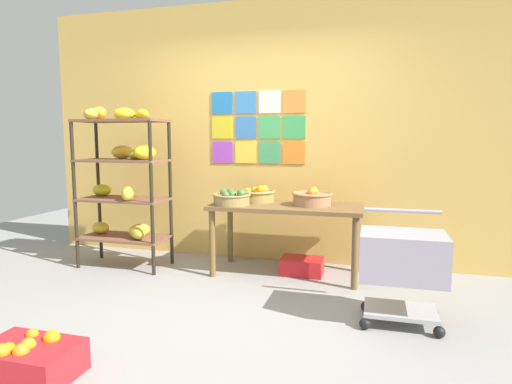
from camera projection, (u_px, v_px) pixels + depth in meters
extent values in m
plane|color=gray|center=(210.00, 316.00, 3.25)|extent=(9.29, 9.29, 0.00)
cube|color=#D9AB52|center=(265.00, 133.00, 4.68)|extent=(5.19, 0.06, 2.82)
cube|color=#2272BA|center=(222.00, 103.00, 4.73)|extent=(0.24, 0.01, 0.24)
cube|color=#387CBE|center=(246.00, 103.00, 4.66)|extent=(0.24, 0.01, 0.24)
cube|color=silver|center=(270.00, 102.00, 4.59)|extent=(0.24, 0.01, 0.24)
cube|color=orange|center=(295.00, 101.00, 4.52)|extent=(0.24, 0.01, 0.24)
cube|color=gold|center=(222.00, 128.00, 4.77)|extent=(0.24, 0.01, 0.24)
cube|color=#3A74BB|center=(246.00, 128.00, 4.69)|extent=(0.24, 0.01, 0.24)
cube|color=#41A45A|center=(270.00, 127.00, 4.62)|extent=(0.24, 0.01, 0.24)
cube|color=green|center=(294.00, 127.00, 4.55)|extent=(0.24, 0.01, 0.24)
cube|color=purple|center=(223.00, 152.00, 4.80)|extent=(0.24, 0.01, 0.24)
cube|color=yellow|center=(246.00, 152.00, 4.73)|extent=(0.24, 0.01, 0.24)
cube|color=#41985E|center=(270.00, 153.00, 4.66)|extent=(0.24, 0.01, 0.24)
cube|color=orange|center=(294.00, 153.00, 4.58)|extent=(0.24, 0.01, 0.24)
cylinder|color=black|center=(75.00, 195.00, 4.39)|extent=(0.04, 0.04, 1.54)
cylinder|color=black|center=(152.00, 198.00, 4.16)|extent=(0.04, 0.04, 1.54)
cylinder|color=black|center=(99.00, 191.00, 4.77)|extent=(0.04, 0.04, 1.54)
cylinder|color=black|center=(171.00, 193.00, 4.54)|extent=(0.04, 0.04, 1.54)
cube|color=brown|center=(125.00, 237.00, 4.52)|extent=(0.92, 0.44, 0.03)
ellipsoid|color=yellow|center=(138.00, 232.00, 4.38)|extent=(0.30, 0.30, 0.14)
ellipsoid|color=yellow|center=(139.00, 230.00, 4.50)|extent=(0.24, 0.26, 0.14)
ellipsoid|color=yellow|center=(101.00, 228.00, 4.65)|extent=(0.23, 0.19, 0.13)
cube|color=brown|center=(124.00, 199.00, 4.47)|extent=(0.92, 0.44, 0.02)
ellipsoid|color=yellow|center=(128.00, 194.00, 4.28)|extent=(0.19, 0.24, 0.14)
ellipsoid|color=yellow|center=(102.00, 190.00, 4.66)|extent=(0.26, 0.21, 0.13)
cube|color=brown|center=(122.00, 161.00, 4.42)|extent=(0.92, 0.44, 0.02)
ellipsoid|color=yellow|center=(143.00, 153.00, 4.34)|extent=(0.19, 0.23, 0.14)
ellipsoid|color=yellow|center=(137.00, 154.00, 4.46)|extent=(0.25, 0.16, 0.10)
ellipsoid|color=yellow|center=(123.00, 152.00, 4.57)|extent=(0.19, 0.31, 0.14)
ellipsoid|color=yellow|center=(146.00, 153.00, 4.34)|extent=(0.24, 0.24, 0.14)
cube|color=brown|center=(121.00, 121.00, 4.37)|extent=(0.92, 0.44, 0.02)
ellipsoid|color=#D5D53C|center=(92.00, 114.00, 4.44)|extent=(0.25, 0.27, 0.12)
ellipsoid|color=yellow|center=(124.00, 114.00, 4.48)|extent=(0.26, 0.23, 0.13)
ellipsoid|color=yellow|center=(142.00, 115.00, 4.47)|extent=(0.30, 0.30, 0.11)
ellipsoid|color=yellow|center=(99.00, 113.00, 4.48)|extent=(0.29, 0.26, 0.14)
cube|color=brown|center=(286.00, 207.00, 4.20)|extent=(1.48, 0.66, 0.04)
cylinder|color=brown|center=(212.00, 243.00, 4.16)|extent=(0.06, 0.06, 0.66)
cylinder|color=brown|center=(355.00, 253.00, 3.80)|extent=(0.06, 0.06, 0.66)
cylinder|color=brown|center=(230.00, 232.00, 4.68)|extent=(0.06, 0.06, 0.66)
cylinder|color=brown|center=(357.00, 240.00, 4.32)|extent=(0.06, 0.06, 0.66)
cylinder|color=olive|center=(257.00, 197.00, 4.41)|extent=(0.35, 0.35, 0.10)
torus|color=olive|center=(257.00, 192.00, 4.41)|extent=(0.37, 0.37, 0.03)
sphere|color=orange|center=(256.00, 190.00, 4.43)|extent=(0.07, 0.07, 0.07)
sphere|color=orange|center=(248.00, 191.00, 4.35)|extent=(0.07, 0.07, 0.07)
sphere|color=orange|center=(258.00, 191.00, 4.36)|extent=(0.07, 0.07, 0.07)
sphere|color=orange|center=(260.00, 190.00, 4.35)|extent=(0.09, 0.09, 0.09)
sphere|color=orange|center=(255.00, 190.00, 4.41)|extent=(0.07, 0.07, 0.07)
sphere|color=orange|center=(265.00, 189.00, 4.45)|extent=(0.08, 0.08, 0.08)
cylinder|color=#A3734E|center=(312.00, 200.00, 4.15)|extent=(0.37, 0.37, 0.11)
torus|color=#A4714B|center=(312.00, 194.00, 4.14)|extent=(0.39, 0.39, 0.03)
sphere|color=orange|center=(313.00, 191.00, 4.24)|extent=(0.09, 0.09, 0.09)
sphere|color=orange|center=(313.00, 192.00, 4.16)|extent=(0.10, 0.10, 0.10)
sphere|color=orange|center=(310.00, 193.00, 4.19)|extent=(0.07, 0.07, 0.07)
sphere|color=orange|center=(315.00, 192.00, 4.13)|extent=(0.08, 0.08, 0.08)
sphere|color=orange|center=(312.00, 192.00, 4.12)|extent=(0.07, 0.07, 0.07)
cylinder|color=olive|center=(232.00, 200.00, 4.19)|extent=(0.35, 0.35, 0.10)
torus|color=olive|center=(232.00, 195.00, 4.19)|extent=(0.37, 0.37, 0.02)
sphere|color=#40642E|center=(226.00, 195.00, 4.10)|extent=(0.08, 0.08, 0.08)
sphere|color=#506837|center=(243.00, 193.00, 4.21)|extent=(0.07, 0.07, 0.07)
sphere|color=#406C38|center=(224.00, 192.00, 4.23)|extent=(0.08, 0.08, 0.08)
sphere|color=#426C2A|center=(241.00, 194.00, 4.12)|extent=(0.09, 0.09, 0.09)
sphere|color=#426E39|center=(232.00, 194.00, 4.16)|extent=(0.08, 0.08, 0.08)
sphere|color=#4C5E2E|center=(231.00, 193.00, 4.19)|extent=(0.09, 0.09, 0.09)
cube|color=red|center=(302.00, 266.00, 4.26)|extent=(0.41, 0.28, 0.16)
cube|color=red|center=(30.00, 361.00, 2.41)|extent=(0.54, 0.35, 0.19)
sphere|color=orange|center=(52.00, 338.00, 2.46)|extent=(0.09, 0.09, 0.09)
sphere|color=orange|center=(32.00, 335.00, 2.52)|extent=(0.07, 0.07, 0.07)
sphere|color=orange|center=(21.00, 352.00, 2.31)|extent=(0.09, 0.09, 0.09)
sphere|color=orange|center=(2.00, 351.00, 2.29)|extent=(0.08, 0.08, 0.08)
sphere|color=orange|center=(9.00, 349.00, 2.33)|extent=(0.07, 0.07, 0.07)
sphere|color=orange|center=(28.00, 346.00, 2.39)|extent=(0.09, 0.09, 0.09)
sphere|color=black|center=(365.00, 324.00, 3.02)|extent=(0.08, 0.08, 0.08)
sphere|color=black|center=(439.00, 332.00, 2.89)|extent=(0.08, 0.08, 0.08)
sphere|color=black|center=(366.00, 306.00, 3.34)|extent=(0.08, 0.08, 0.08)
sphere|color=black|center=(433.00, 313.00, 3.21)|extent=(0.08, 0.08, 0.08)
cube|color=#A5A8AD|center=(400.00, 310.00, 3.11)|extent=(0.51, 0.35, 0.03)
cube|color=#A499AB|center=(403.00, 256.00, 3.06)|extent=(0.59, 0.43, 0.33)
cylinder|color=#A499AB|center=(402.00, 211.00, 3.26)|extent=(0.56, 0.03, 0.03)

